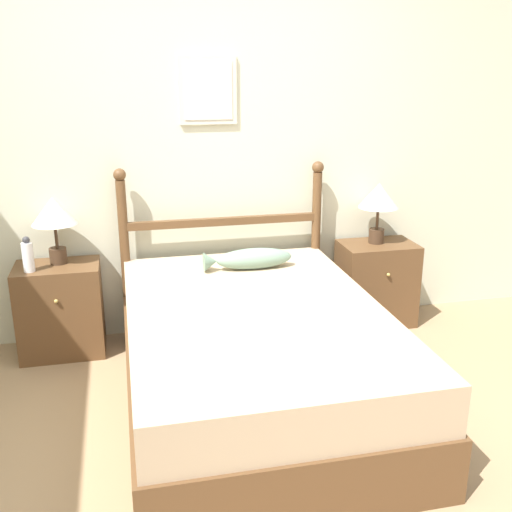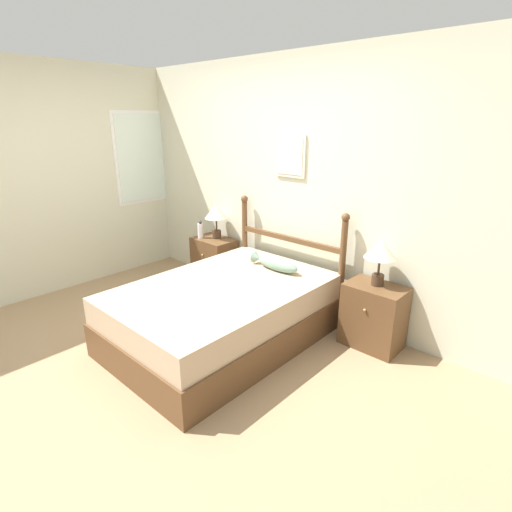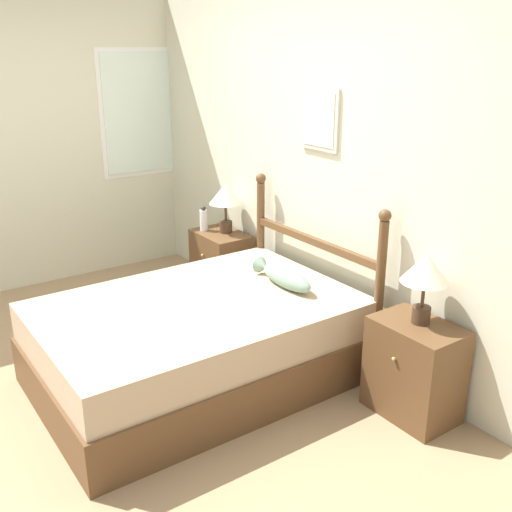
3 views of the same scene
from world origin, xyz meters
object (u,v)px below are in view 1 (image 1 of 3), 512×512
object	(u,v)px
bed	(255,356)
table_lamp_left	(54,215)
fish_pillow	(249,259)
bottle	(28,256)
nightstand_left	(61,309)
nightstand_right	(376,283)
table_lamp_right	(379,199)

from	to	relation	value
bed	table_lamp_left	world-z (taller)	table_lamp_left
fish_pillow	table_lamp_left	bearing A→B (deg)	166.76
table_lamp_left	bottle	size ratio (longest dim) A/B	1.92
nightstand_left	nightstand_right	bearing A→B (deg)	0.00
nightstand_left	bottle	size ratio (longest dim) A/B	2.70
nightstand_right	table_lamp_left	world-z (taller)	table_lamp_left
nightstand_left	bottle	bearing A→B (deg)	-150.32
nightstand_right	bottle	bearing A→B (deg)	-177.94
bed	bottle	size ratio (longest dim) A/B	9.16
nightstand_right	table_lamp_left	xyz separation A→B (m)	(-2.09, 0.04, 0.60)
nightstand_right	table_lamp_right	distance (m)	0.60
nightstand_left	nightstand_right	distance (m)	2.11
fish_pillow	table_lamp_right	bearing A→B (deg)	14.80
nightstand_left	nightstand_right	world-z (taller)	same
bed	fish_pillow	xyz separation A→B (m)	(0.10, 0.61, 0.34)
nightstand_left	bottle	xyz separation A→B (m)	(-0.14, -0.08, 0.39)
nightstand_right	table_lamp_right	bearing A→B (deg)	111.85
nightstand_right	bottle	world-z (taller)	bottle
bed	table_lamp_right	xyz separation A→B (m)	(1.04, 0.86, 0.62)
nightstand_right	table_lamp_right	size ratio (longest dim) A/B	1.40
bed	fish_pillow	world-z (taller)	fish_pillow
table_lamp_right	nightstand_left	bearing A→B (deg)	-179.37
nightstand_left	nightstand_right	xyz separation A→B (m)	(2.11, 0.00, 0.00)
bed	nightstand_right	world-z (taller)	nightstand_right
table_lamp_left	fish_pillow	world-z (taller)	table_lamp_left
nightstand_right	fish_pillow	bearing A→B (deg)	-166.65
nightstand_left	table_lamp_left	distance (m)	0.60
nightstand_left	table_lamp_right	world-z (taller)	table_lamp_right
bed	table_lamp_right	distance (m)	1.49
bed	fish_pillow	distance (m)	0.71
bed	nightstand_left	xyz separation A→B (m)	(-1.05, 0.84, 0.02)
bed	table_lamp_right	world-z (taller)	table_lamp_right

